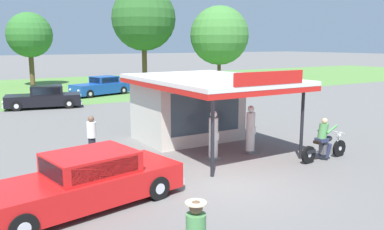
{
  "coord_description": "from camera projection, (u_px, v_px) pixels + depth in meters",
  "views": [
    {
      "loc": [
        -6.96,
        -9.44,
        4.22
      ],
      "look_at": [
        1.18,
        4.05,
        1.4
      ],
      "focal_mm": 37.43,
      "sensor_mm": 36.0,
      "label": 1
    }
  ],
  "objects": [
    {
      "name": "ground_plane",
      "position": [
        227.0,
        183.0,
        12.24
      ],
      "size": [
        300.0,
        300.0,
        0.0
      ],
      "primitive_type": "plane",
      "color": "slate"
    },
    {
      "name": "grass_verge_strip",
      "position": [
        39.0,
        89.0,
        37.52
      ],
      "size": [
        120.0,
        24.0,
        0.01
      ],
      "primitive_type": "cube",
      "color": "#56843D",
      "rests_on": "ground"
    },
    {
      "name": "service_station_kiosk",
      "position": [
        193.0,
        102.0,
        17.36
      ],
      "size": [
        4.86,
        7.17,
        3.33
      ],
      "color": "beige",
      "rests_on": "ground"
    },
    {
      "name": "gas_pump_nearside",
      "position": [
        213.0,
        138.0,
        14.63
      ],
      "size": [
        0.44,
        0.44,
        1.82
      ],
      "color": "slate",
      "rests_on": "ground"
    },
    {
      "name": "gas_pump_offside",
      "position": [
        250.0,
        132.0,
        15.51
      ],
      "size": [
        0.44,
        0.44,
        1.87
      ],
      "color": "slate",
      "rests_on": "ground"
    },
    {
      "name": "motorcycle_with_rider",
      "position": [
        324.0,
        143.0,
        14.58
      ],
      "size": [
        2.32,
        0.7,
        1.58
      ],
      "color": "black",
      "rests_on": "ground"
    },
    {
      "name": "featured_classic_sedan",
      "position": [
        83.0,
        183.0,
        10.4
      ],
      "size": [
        5.73,
        2.85,
        1.43
      ],
      "color": "red",
      "rests_on": "ground"
    },
    {
      "name": "parked_car_back_row_centre_left",
      "position": [
        230.0,
        82.0,
        37.17
      ],
      "size": [
        5.1,
        2.02,
        1.6
      ],
      "color": "#B7B7BC",
      "rests_on": "ground"
    },
    {
      "name": "parked_car_back_row_far_right",
      "position": [
        101.0,
        87.0,
        33.04
      ],
      "size": [
        5.34,
        3.19,
        1.54
      ],
      "color": "#19479E",
      "rests_on": "ground"
    },
    {
      "name": "parked_car_back_row_far_left",
      "position": [
        175.0,
        89.0,
        31.46
      ],
      "size": [
        5.65,
        2.43,
        1.5
      ],
      "color": "beige",
      "rests_on": "ground"
    },
    {
      "name": "parked_car_second_row_spare",
      "position": [
        44.0,
        98.0,
        26.51
      ],
      "size": [
        5.12,
        2.79,
        1.48
      ],
      "color": "black",
      "rests_on": "ground"
    },
    {
      "name": "bystander_admiring_sedan",
      "position": [
        92.0,
        137.0,
        14.65
      ],
      "size": [
        0.34,
        0.34,
        1.63
      ],
      "color": "black",
      "rests_on": "ground"
    },
    {
      "name": "bystander_standing_back_lot",
      "position": [
        228.0,
        105.0,
        22.6
      ],
      "size": [
        0.34,
        0.34,
        1.55
      ],
      "color": "brown",
      "rests_on": "ground"
    },
    {
      "name": "tree_oak_centre",
      "position": [
        30.0,
        36.0,
        39.63
      ],
      "size": [
        4.44,
        4.44,
        7.28
      ],
      "color": "brown",
      "rests_on": "ground"
    },
    {
      "name": "tree_oak_right",
      "position": [
        145.0,
        20.0,
        47.29
      ],
      "size": [
        7.57,
        7.57,
        10.91
      ],
      "color": "brown",
      "rests_on": "ground"
    },
    {
      "name": "tree_oak_left",
      "position": [
        219.0,
        36.0,
        48.49
      ],
      "size": [
        7.1,
        7.1,
        8.73
      ],
      "color": "brown",
      "rests_on": "ground"
    }
  ]
}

